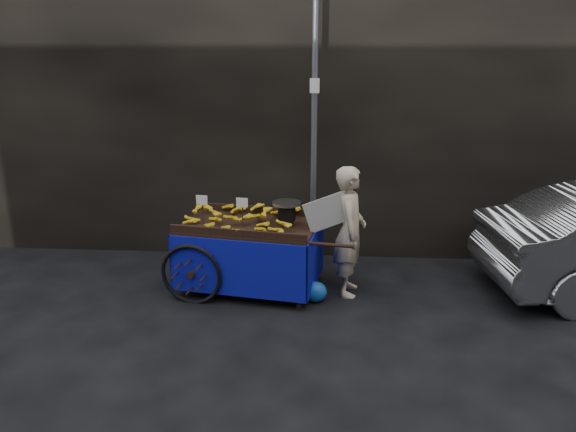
{
  "coord_description": "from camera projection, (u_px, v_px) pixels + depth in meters",
  "views": [
    {
      "loc": [
        0.46,
        -5.91,
        2.93
      ],
      "look_at": [
        0.02,
        0.5,
        0.92
      ],
      "focal_mm": 35.0,
      "sensor_mm": 36.0,
      "label": 1
    }
  ],
  "objects": [
    {
      "name": "banana_cart",
      "position": [
        245.0,
        231.0,
        6.76
      ],
      "size": [
        2.36,
        1.35,
        1.21
      ],
      "rotation": [
        0.0,
        0.0,
        -0.16
      ],
      "color": "black",
      "rests_on": "ground"
    },
    {
      "name": "ground",
      "position": [
        283.0,
        304.0,
        6.53
      ],
      "size": [
        80.0,
        80.0,
        0.0
      ],
      "primitive_type": "plane",
      "color": "black",
      "rests_on": "ground"
    },
    {
      "name": "plastic_bag",
      "position": [
        315.0,
        292.0,
        6.57
      ],
      "size": [
        0.28,
        0.22,
        0.25
      ],
      "primitive_type": "ellipsoid",
      "color": "#1757B2",
      "rests_on": "ground"
    },
    {
      "name": "vendor",
      "position": [
        350.0,
        231.0,
        6.62
      ],
      "size": [
        0.76,
        0.59,
        1.57
      ],
      "rotation": [
        0.0,
        0.0,
        1.52
      ],
      "color": "#C2AE90",
      "rests_on": "ground"
    },
    {
      "name": "building_wall",
      "position": [
        323.0,
        72.0,
        8.24
      ],
      "size": [
        13.5,
        2.0,
        5.0
      ],
      "color": "black",
      "rests_on": "ground"
    },
    {
      "name": "street_pole",
      "position": [
        314.0,
        117.0,
        7.15
      ],
      "size": [
        0.12,
        0.1,
        4.0
      ],
      "color": "slate",
      "rests_on": "ground"
    }
  ]
}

